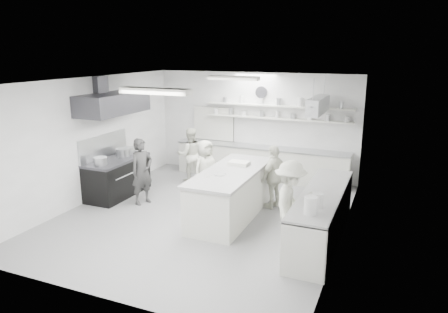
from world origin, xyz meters
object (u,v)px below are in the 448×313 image
at_px(right_counter, 321,217).
at_px(back_counter, 260,163).
at_px(cook_stove, 142,171).
at_px(prep_island, 231,195).
at_px(stove, 118,178).
at_px(cook_back, 190,155).

bearing_deg(right_counter, back_counter, 124.65).
relative_size(back_counter, cook_stove, 3.13).
height_order(back_counter, prep_island, prep_island).
xyz_separation_m(back_counter, cook_stove, (-1.98, -3.05, 0.34)).
bearing_deg(back_counter, prep_island, -84.44).
relative_size(stove, back_counter, 0.36).
distance_m(cook_stove, cook_back, 2.06).
bearing_deg(prep_island, cook_back, 135.37).
bearing_deg(prep_island, right_counter, -11.54).
height_order(back_counter, cook_stove, cook_stove).
relative_size(stove, cook_back, 1.18).
bearing_deg(right_counter, prep_island, 168.80).
relative_size(cook_stove, cook_back, 1.05).
height_order(right_counter, cook_stove, cook_stove).
distance_m(back_counter, prep_island, 3.01).
height_order(back_counter, cook_back, cook_back).
bearing_deg(stove, prep_island, -3.45).
xyz_separation_m(back_counter, right_counter, (2.35, -3.40, 0.01)).
xyz_separation_m(stove, back_counter, (2.90, 2.80, 0.01)).
height_order(stove, cook_stove, cook_stove).
xyz_separation_m(prep_island, cook_stove, (-2.27, -0.06, 0.29)).
distance_m(stove, cook_stove, 1.01).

